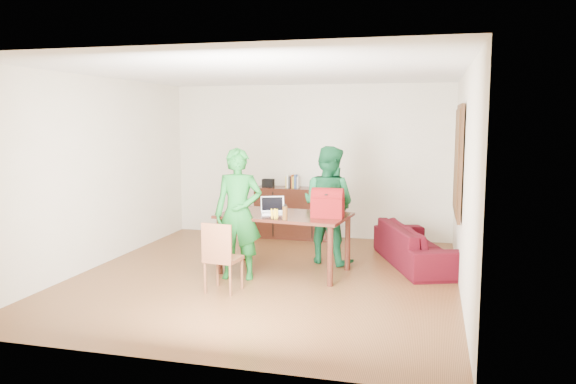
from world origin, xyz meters
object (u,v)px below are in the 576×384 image
(laptop, at_px, (273,211))
(person_near, at_px, (238,214))
(red_bag, at_px, (328,206))
(sofa, at_px, (417,245))
(table, at_px, (284,222))
(bottle, at_px, (285,212))
(chair, at_px, (223,271))
(person_far, at_px, (328,205))

(laptop, bearing_deg, person_near, -152.46)
(red_bag, height_order, sofa, red_bag)
(table, bearing_deg, bottle, -67.07)
(person_near, relative_size, red_bag, 4.17)
(chair, relative_size, person_far, 0.51)
(red_bag, distance_m, sofa, 1.64)
(person_near, distance_m, red_bag, 1.18)
(chair, distance_m, person_far, 2.08)
(table, relative_size, red_bag, 4.43)
(person_near, height_order, laptop, person_near)
(chair, distance_m, person_near, 0.86)
(chair, relative_size, sofa, 0.44)
(person_far, bearing_deg, red_bag, 120.53)
(sofa, bearing_deg, person_near, 99.09)
(red_bag, bearing_deg, laptop, 174.52)
(table, height_order, laptop, laptop)
(table, bearing_deg, sofa, 32.96)
(person_far, bearing_deg, table, 75.68)
(laptop, height_order, bottle, laptop)
(person_far, distance_m, bottle, 1.15)
(chair, relative_size, red_bag, 2.10)
(chair, height_order, bottle, bottle)
(person_near, bearing_deg, chair, -98.18)
(chair, xyz_separation_m, red_bag, (1.12, 0.94, 0.71))
(red_bag, bearing_deg, person_far, 99.32)
(chair, height_order, person_near, person_near)
(table, distance_m, red_bag, 0.68)
(person_far, relative_size, red_bag, 4.13)
(person_near, relative_size, sofa, 0.88)
(red_bag, bearing_deg, chair, -140.43)
(bottle, height_order, red_bag, red_bag)
(chair, xyz_separation_m, bottle, (0.62, 0.63, 0.66))
(chair, xyz_separation_m, laptop, (0.35, 1.01, 0.60))
(laptop, relative_size, bottle, 1.93)
(sofa, bearing_deg, table, 95.39)
(person_near, bearing_deg, bottle, -6.38)
(person_far, bearing_deg, person_near, 69.27)
(red_bag, bearing_deg, person_near, -163.83)
(chair, bearing_deg, person_near, 97.14)
(chair, height_order, sofa, chair)
(laptop, bearing_deg, bottle, -75.51)
(person_near, relative_size, bottle, 8.72)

